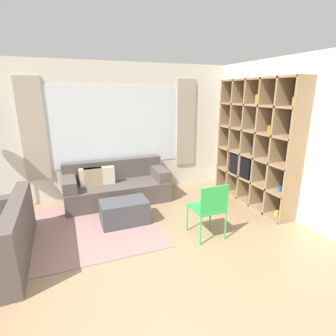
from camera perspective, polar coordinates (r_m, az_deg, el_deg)
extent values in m
plane|color=#9E7F5B|center=(3.40, 0.87, -22.43)|extent=(16.00, 16.00, 0.00)
cube|color=silver|center=(5.57, -11.03, 7.95)|extent=(6.20, 0.07, 2.70)
cube|color=white|center=(5.51, -11.00, 8.92)|extent=(2.75, 0.01, 1.60)
cube|color=#B2A38E|center=(5.43, -27.29, 7.32)|extent=(0.44, 0.03, 1.90)
cube|color=#B2A38E|center=(5.99, 3.88, 9.73)|extent=(0.44, 0.03, 1.90)
cube|color=silver|center=(5.35, 20.46, 6.90)|extent=(0.07, 4.14, 2.70)
cube|color=gray|center=(4.54, -17.83, -12.43)|extent=(2.31, 2.03, 0.01)
cube|color=#232328|center=(5.36, 19.79, 5.17)|extent=(0.02, 1.95, 2.37)
cube|color=#997A56|center=(4.56, 26.13, 2.68)|extent=(0.37, 0.04, 2.37)
cube|color=#997A56|center=(4.82, 22.76, 3.73)|extent=(0.37, 0.04, 2.37)
cube|color=#997A56|center=(5.10, 19.74, 4.66)|extent=(0.37, 0.04, 2.37)
cube|color=#997A56|center=(5.40, 17.03, 5.49)|extent=(0.37, 0.04, 2.37)
cube|color=#997A56|center=(5.70, 14.60, 6.21)|extent=(0.37, 0.04, 2.37)
cube|color=#997A56|center=(6.01, 12.42, 6.85)|extent=(0.37, 0.04, 2.37)
cube|color=#997A56|center=(5.57, 17.29, -6.74)|extent=(0.37, 1.95, 0.04)
cube|color=#997A56|center=(5.42, 17.69, -2.29)|extent=(0.37, 1.95, 0.04)
cube|color=#997A56|center=(5.29, 18.12, 2.58)|extent=(0.37, 1.95, 0.04)
cube|color=#997A56|center=(5.21, 18.58, 7.64)|extent=(0.37, 1.95, 0.04)
cube|color=#997A56|center=(5.17, 19.06, 12.83)|extent=(0.37, 1.95, 0.04)
cube|color=#997A56|center=(5.17, 19.54, 17.85)|extent=(0.37, 1.95, 0.04)
cube|color=black|center=(5.43, 15.31, 0.36)|extent=(0.04, 0.62, 0.40)
cube|color=black|center=(5.49, 15.33, -1.49)|extent=(0.10, 0.24, 0.03)
cylinder|color=#2856A8|center=(4.87, 23.13, -4.19)|extent=(0.06, 0.06, 0.08)
cube|color=gold|center=(5.03, 22.65, -9.08)|extent=(0.06, 0.06, 0.09)
cylinder|color=orange|center=(5.16, 18.92, 13.98)|extent=(0.09, 0.09, 0.17)
cylinder|color=orange|center=(4.56, 25.74, 12.89)|extent=(0.05, 0.05, 0.14)
cylinder|color=orange|center=(4.92, 21.17, 7.88)|extent=(0.06, 0.06, 0.12)
cube|color=#232328|center=(5.26, 18.07, 3.53)|extent=(0.07, 0.07, 0.15)
cube|color=#564C47|center=(5.34, -10.90, -5.22)|extent=(2.00, 0.84, 0.39)
cube|color=#564C47|center=(5.52, -11.78, -0.21)|extent=(2.00, 0.18, 0.40)
cube|color=#564C47|center=(5.16, -20.70, -3.14)|extent=(0.24, 0.78, 0.22)
cube|color=#564C47|center=(5.45, -1.98, -1.06)|extent=(0.24, 0.78, 0.22)
cube|color=beige|center=(5.20, -16.87, -1.93)|extent=(0.34, 0.12, 0.34)
cube|color=tan|center=(5.21, -15.98, -1.83)|extent=(0.34, 0.12, 0.34)
cube|color=beige|center=(5.23, -13.42, -1.56)|extent=(0.34, 0.13, 0.34)
cube|color=#564C47|center=(3.91, -30.00, -9.11)|extent=(0.18, 1.74, 0.40)
cube|color=#564C47|center=(4.69, -32.66, -6.68)|extent=(0.78, 0.24, 0.22)
cube|color=#47474C|center=(4.47, -9.47, -9.44)|extent=(0.77, 0.48, 0.40)
cylinder|color=green|center=(4.37, 9.18, -9.77)|extent=(0.02, 0.02, 0.44)
cylinder|color=green|center=(4.19, 4.20, -10.80)|extent=(0.02, 0.02, 0.44)
cylinder|color=green|center=(4.05, 12.39, -12.19)|extent=(0.02, 0.02, 0.44)
cylinder|color=green|center=(3.85, 7.10, -13.48)|extent=(0.02, 0.02, 0.44)
cube|color=green|center=(4.01, 8.35, -8.57)|extent=(0.44, 0.46, 0.02)
cube|color=green|center=(3.76, 10.08, -6.85)|extent=(0.44, 0.02, 0.40)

